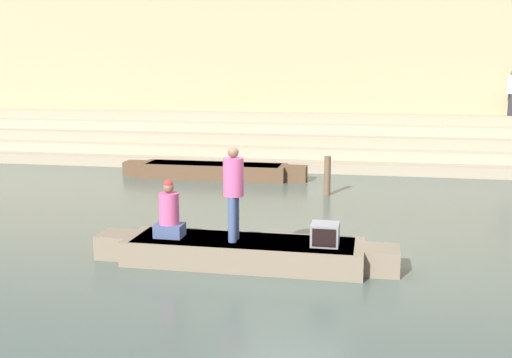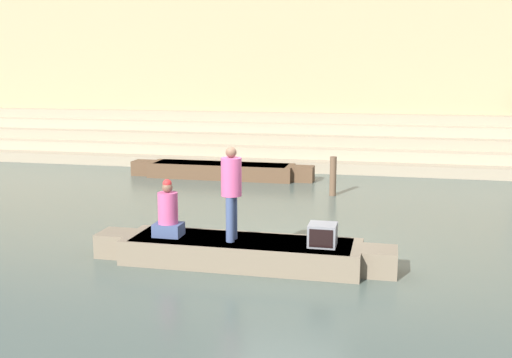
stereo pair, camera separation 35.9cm
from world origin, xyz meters
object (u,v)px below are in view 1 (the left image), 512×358
Objects in this scene: moored_boat_shore at (214,170)px; mooring_post at (327,176)px; person_rowing at (169,214)px; person_on_steps at (512,90)px; tv_set at (325,234)px; rowboat_main at (243,251)px; person_standing at (233,187)px.

mooring_post is (3.82, -1.98, 0.30)m from moored_boat_shore.
person_rowing is 6.86m from mooring_post.
moored_boat_shore is 3.67× the size of person_on_steps.
tv_set is 0.08× the size of moored_boat_shore.
person_on_steps is at bearing 61.03° from rowboat_main.
person_on_steps is (7.16, 13.23, 2.51)m from rowboat_main.
person_rowing is at bearing -172.20° from tv_set.
mooring_post is at bearing 101.82° from tv_set.
person_standing is at bearing -160.61° from rowboat_main.
mooring_post is at bearing -23.90° from moored_boat_shore.
mooring_post is 9.46m from person_on_steps.
tv_set is at bearing -86.01° from mooring_post.
person_rowing is at bearing -167.59° from person_standing.
person_rowing reaches higher than rowboat_main.
person_on_steps is (7.32, 13.29, 1.33)m from person_standing.
moored_boat_shore is 11.36m from person_on_steps.
tv_set is at bearing 13.35° from person_standing.
person_on_steps reaches higher than person_standing.
moored_boat_shore is (-1.43, 8.40, -0.61)m from person_rowing.
moored_boat_shore is 5.50× the size of mooring_post.
moored_boat_shore reaches higher than rowboat_main.
person_on_steps is (6.14, 6.85, 2.20)m from mooring_post.
person_standing is 3.50× the size of tv_set.
person_standing is 1.03× the size of person_on_steps.
person_on_steps is at bearing 29.60° from moored_boat_shore.
person_rowing is at bearing -68.71° from person_on_steps.
rowboat_main is at bearing -174.02° from tv_set.
person_standing is 1.33m from person_rowing.
person_rowing is 0.97× the size of mooring_post.
person_rowing is 8.55m from moored_boat_shore.
person_standing reaches higher than moored_boat_shore.
mooring_post is (-0.45, 6.42, -0.10)m from tv_set.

